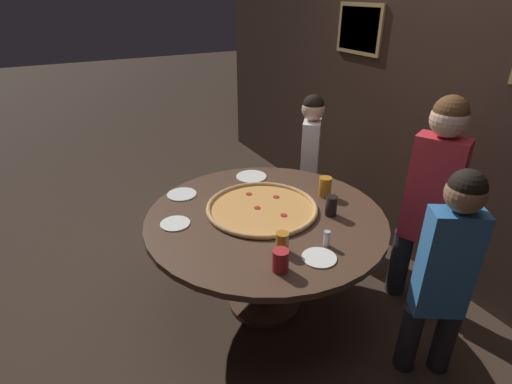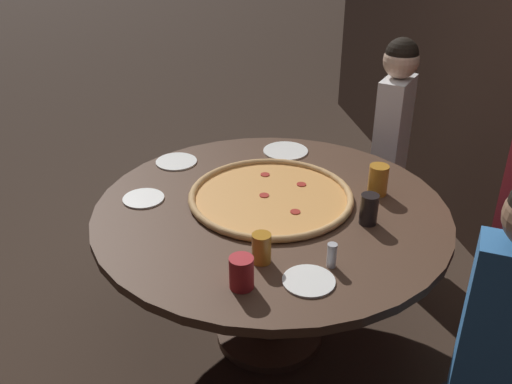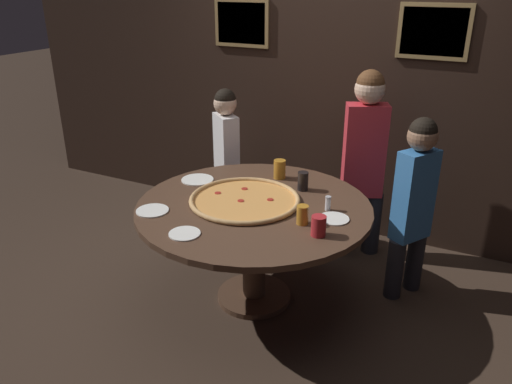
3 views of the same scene
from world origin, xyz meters
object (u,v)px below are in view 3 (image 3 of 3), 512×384
at_px(drink_cup_beside_pizza, 303,215).
at_px(white_plate_far_back, 334,219).
at_px(giant_pizza, 245,200).
at_px(white_plate_near_front, 197,180).
at_px(condiment_shaker, 328,203).
at_px(white_plate_beside_cup, 152,211).
at_px(diner_side_right, 226,154).
at_px(drink_cup_near_right, 280,169).
at_px(diner_far_left, 364,155).
at_px(dining_table, 254,222).
at_px(drink_cup_centre_back, 303,181).
at_px(drink_cup_far_right, 319,226).
at_px(white_plate_left_side, 185,234).
at_px(diner_side_left, 414,199).

xyz_separation_m(drink_cup_beside_pizza, white_plate_far_back, (0.15, 0.14, -0.06)).
height_order(giant_pizza, white_plate_near_front, giant_pizza).
relative_size(white_plate_far_back, condiment_shaker, 1.97).
distance_m(white_plate_beside_cup, diner_side_right, 1.23).
bearing_deg(drink_cup_near_right, diner_far_left, 44.12).
bearing_deg(dining_table, drink_cup_near_right, 94.70).
relative_size(drink_cup_centre_back, drink_cup_far_right, 1.09).
bearing_deg(white_plate_left_side, white_plate_beside_cup, 155.26).
relative_size(white_plate_near_front, condiment_shaker, 2.44).
height_order(drink_cup_centre_back, condiment_shaker, drink_cup_centre_back).
distance_m(drink_cup_beside_pizza, diner_side_left, 0.87).
bearing_deg(diner_side_left, giant_pizza, -30.04).
height_order(white_plate_beside_cup, white_plate_near_front, same).
relative_size(condiment_shaker, diner_far_left, 0.06).
height_order(drink_cup_beside_pizza, diner_side_right, diner_side_right).
distance_m(white_plate_beside_cup, condiment_shaker, 1.13).
xyz_separation_m(white_plate_far_back, diner_side_right, (-1.23, 0.81, -0.02)).
relative_size(giant_pizza, drink_cup_near_right, 5.29).
bearing_deg(white_plate_near_front, dining_table, -18.69).
xyz_separation_m(white_plate_beside_cup, diner_far_left, (0.99, 1.37, 0.11)).
height_order(drink_cup_near_right, drink_cup_centre_back, drink_cup_near_right).
distance_m(drink_cup_far_right, white_plate_left_side, 0.78).
bearing_deg(diner_far_left, dining_table, 40.22).
bearing_deg(drink_cup_centre_back, diner_side_right, 152.33).
height_order(condiment_shaker, diner_side_left, diner_side_left).
xyz_separation_m(drink_cup_centre_back, diner_far_left, (0.26, 0.61, 0.05)).
bearing_deg(drink_cup_far_right, diner_far_left, 93.41).
xyz_separation_m(giant_pizza, white_plate_far_back, (0.62, 0.01, -0.01)).
xyz_separation_m(white_plate_beside_cup, white_plate_left_side, (0.36, -0.17, 0.00)).
bearing_deg(drink_cup_beside_pizza, diner_side_right, 138.59).
xyz_separation_m(drink_cup_near_right, diner_side_left, (0.97, 0.06, -0.07)).
relative_size(drink_cup_centre_back, white_plate_far_back, 0.69).
xyz_separation_m(white_plate_left_side, diner_side_right, (-0.52, 1.39, -0.02)).
relative_size(drink_cup_beside_pizza, diner_side_right, 0.09).
relative_size(dining_table, white_plate_far_back, 8.13).
distance_m(drink_cup_beside_pizza, white_plate_near_front, 1.00).
height_order(white_plate_beside_cup, diner_far_left, diner_far_left).
xyz_separation_m(white_plate_near_front, condiment_shaker, (1.03, -0.06, 0.05)).
xyz_separation_m(white_plate_far_back, white_plate_near_front, (-1.11, 0.16, 0.00)).
distance_m(drink_cup_near_right, diner_side_right, 0.74).
bearing_deg(drink_cup_centre_back, giant_pizza, -127.15).
relative_size(white_plate_left_side, white_plate_far_back, 0.97).
xyz_separation_m(dining_table, white_plate_beside_cup, (-0.53, -0.39, 0.14)).
height_order(drink_cup_centre_back, white_plate_left_side, drink_cup_centre_back).
distance_m(drink_cup_far_right, diner_side_right, 1.61).
height_order(giant_pizza, drink_cup_near_right, drink_cup_near_right).
bearing_deg(white_plate_left_side, diner_side_right, 110.46).
distance_m(drink_cup_centre_back, white_plate_left_side, 1.00).
bearing_deg(drink_cup_near_right, diner_side_right, 152.67).
bearing_deg(diner_side_right, white_plate_far_back, -173.76).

